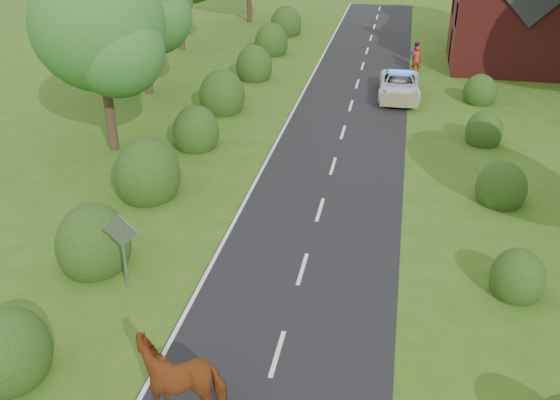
% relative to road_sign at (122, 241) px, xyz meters
% --- Properties ---
extents(ground, '(120.00, 120.00, 0.00)m').
position_rel_road_sign_xyz_m(ground, '(5.00, -2.00, -1.65)').
color(ground, '#295D15').
extents(road, '(6.00, 70.00, 0.02)m').
position_rel_road_sign_xyz_m(road, '(5.00, 13.00, -1.64)').
color(road, black).
rests_on(road, ground).
extents(road_markings, '(4.96, 70.00, 0.01)m').
position_rel_road_sign_xyz_m(road_markings, '(3.40, 10.93, -1.63)').
color(road_markings, white).
rests_on(road_markings, road).
extents(hedgerow_left, '(2.75, 50.41, 3.00)m').
position_rel_road_sign_xyz_m(hedgerow_left, '(-1.51, 9.69, -0.91)').
color(hedgerow_left, black).
rests_on(hedgerow_left, ground).
extents(hedgerow_right, '(2.10, 45.78, 2.10)m').
position_rel_road_sign_xyz_m(hedgerow_right, '(11.60, 9.21, -1.10)').
color(hedgerow_right, black).
rests_on(hedgerow_right, ground).
extents(tree_left_a, '(5.74, 5.60, 8.38)m').
position_rel_road_sign_xyz_m(tree_left_a, '(-4.75, 9.86, 3.69)').
color(tree_left_a, '#332316').
rests_on(tree_left_a, ground).
extents(tree_left_b, '(5.74, 5.60, 8.07)m').
position_rel_road_sign_xyz_m(tree_left_b, '(-6.25, 17.86, 3.39)').
color(tree_left_b, '#332316').
rests_on(tree_left_b, ground).
extents(road_sign, '(1.06, 0.08, 2.53)m').
position_rel_road_sign_xyz_m(road_sign, '(0.00, 0.00, 0.00)').
color(road_sign, gray).
rests_on(road_sign, ground).
extents(house, '(8.00, 7.40, 9.17)m').
position_rel_road_sign_xyz_m(house, '(14.49, 28.00, 2.13)').
color(house, maroon).
rests_on(house, ground).
extents(cow, '(2.67, 1.86, 1.72)m').
position_rel_road_sign_xyz_m(cow, '(3.23, -4.17, -0.79)').
color(cow, brown).
rests_on(cow, ground).
extents(police_van, '(2.37, 4.97, 1.50)m').
position_rel_road_sign_xyz_m(police_van, '(7.47, 20.04, -0.98)').
color(police_van, silver).
rests_on(police_van, ground).
extents(pedestrian_red, '(0.67, 0.52, 1.61)m').
position_rel_road_sign_xyz_m(pedestrian_red, '(8.37, 25.41, -0.85)').
color(pedestrian_red, '#B03121').
rests_on(pedestrian_red, ground).
extents(pedestrian_purple, '(0.87, 0.71, 1.63)m').
position_rel_road_sign_xyz_m(pedestrian_purple, '(8.30, 26.53, -0.84)').
color(pedestrian_purple, '#501D65').
rests_on(pedestrian_purple, ground).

